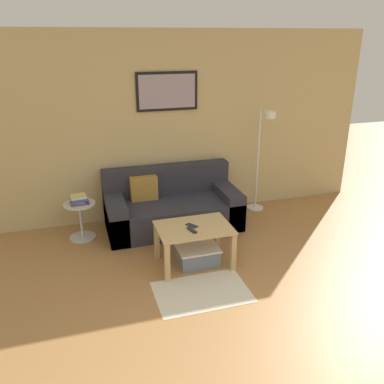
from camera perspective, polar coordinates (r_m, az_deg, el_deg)
The scene contains 11 objects.
ground_plane at distance 3.53m, azimuth 13.98°, elevation -23.87°, with size 16.00×16.00×0.00m, color #A87542.
wall_back at distance 5.71m, azimuth -1.94°, elevation 9.23°, with size 5.60×0.09×2.55m.
area_rug at distance 4.29m, azimuth 1.39°, elevation -13.83°, with size 0.96×0.64×0.01m, color beige.
couch at distance 5.54m, azimuth -2.90°, elevation -2.16°, with size 1.78×0.87×0.78m.
coffee_table at distance 4.57m, azimuth 0.28°, elevation -5.99°, with size 0.83×0.59×0.47m.
storage_bin at distance 4.74m, azimuth 0.67°, elevation -8.64°, with size 0.47×0.44×0.21m.
floor_lamp at distance 5.85m, azimuth 9.84°, elevation 5.35°, with size 0.25×0.48×1.52m.
side_table at distance 5.38m, azimuth -15.34°, elevation -3.42°, with size 0.40×0.40×0.48m.
book_stack at distance 5.29m, azimuth -15.58°, elevation -1.04°, with size 0.24×0.20×0.11m.
remote_control at distance 4.43m, azimuth -0.02°, elevation -5.37°, with size 0.04×0.15×0.02m, color #232328.
cell_phone at distance 4.55m, azimuth -0.04°, elevation -4.72°, with size 0.07×0.14×0.01m, color #1E2338.
Camera 1 is at (-1.45, -2.07, 2.46)m, focal length 38.00 mm.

